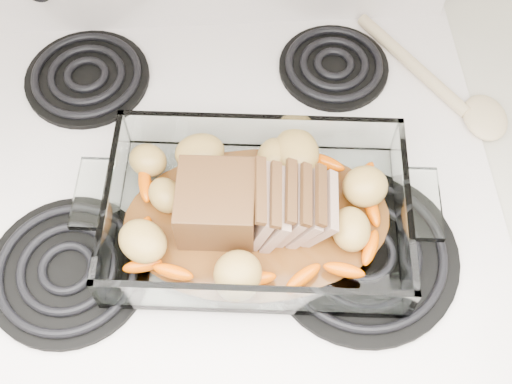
{
  "coord_description": "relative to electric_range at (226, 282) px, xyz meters",
  "views": [
    {
      "loc": [
        0.03,
        1.16,
        1.7
      ],
      "look_at": [
        0.06,
        1.57,
        0.99
      ],
      "focal_mm": 45.0,
      "sensor_mm": 36.0,
      "label": 1
    }
  ],
  "objects": [
    {
      "name": "electric_range",
      "position": [
        0.0,
        0.0,
        0.0
      ],
      "size": [
        0.78,
        0.7,
        1.12
      ],
      "color": "white",
      "rests_on": "ground"
    },
    {
      "name": "baking_dish",
      "position": [
        0.06,
        -0.11,
        0.48
      ],
      "size": [
        0.38,
        0.25,
        0.07
      ],
      "rotation": [
        0.0,
        0.0,
        -0.09
      ],
      "color": "white",
      "rests_on": "electric_range"
    },
    {
      "name": "pork_roast",
      "position": [
        0.04,
        -0.11,
        0.51
      ],
      "size": [
        0.2,
        0.1,
        0.08
      ],
      "rotation": [
        0.0,
        0.0,
        -0.01
      ],
      "color": "brown",
      "rests_on": "baking_dish"
    },
    {
      "name": "roast_vegetables",
      "position": [
        0.05,
        -0.07,
        0.49
      ],
      "size": [
        0.35,
        0.19,
        0.04
      ],
      "rotation": [
        0.0,
        0.0,
        0.1
      ],
      "color": "#FF5800",
      "rests_on": "baking_dish"
    },
    {
      "name": "wooden_spoon",
      "position": [
        0.36,
        0.09,
        0.46
      ],
      "size": [
        0.19,
        0.25,
        0.02
      ],
      "rotation": [
        0.0,
        0.0,
        0.57
      ],
      "color": "#C2AA90",
      "rests_on": "electric_range"
    }
  ]
}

